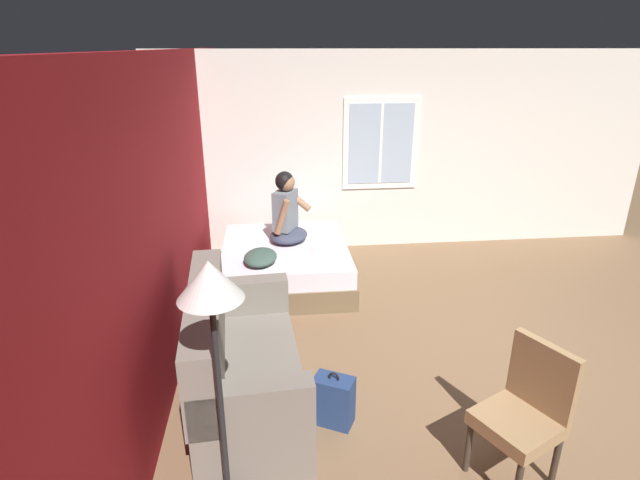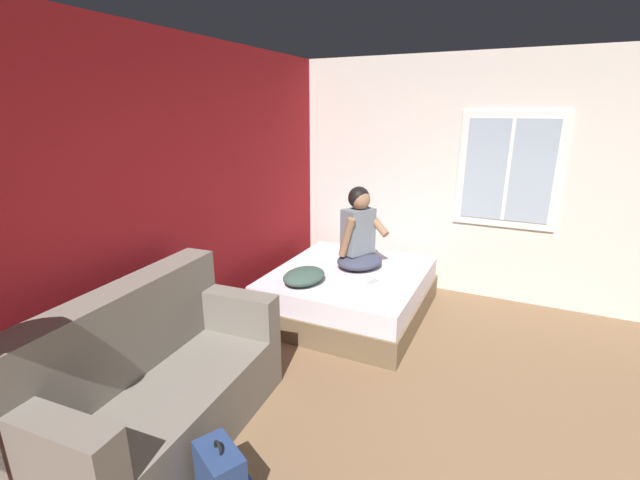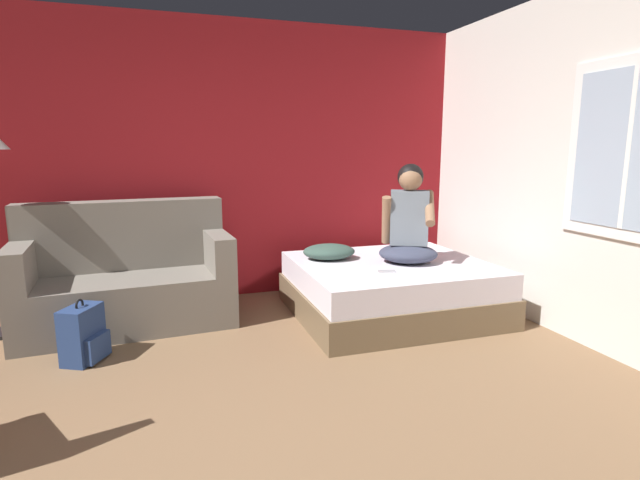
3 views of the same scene
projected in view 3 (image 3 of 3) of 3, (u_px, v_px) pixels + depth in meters
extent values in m
plane|color=brown|center=(185.00, 472.00, 2.33)|extent=(40.00, 40.00, 0.00)
cube|color=maroon|center=(161.00, 163.00, 4.77)|extent=(11.00, 0.16, 2.70)
cube|color=white|center=(631.00, 149.00, 3.34)|extent=(0.02, 1.04, 1.24)
cube|color=#9EB2C6|center=(629.00, 149.00, 3.34)|extent=(0.01, 0.88, 1.08)
cube|color=white|center=(629.00, 149.00, 3.34)|extent=(0.01, 0.04, 1.08)
cube|color=brown|center=(390.00, 299.00, 4.55)|extent=(1.71, 1.54, 0.26)
cube|color=silver|center=(390.00, 274.00, 4.50)|extent=(1.66, 1.49, 0.22)
cube|color=slate|center=(128.00, 301.00, 4.20)|extent=(1.75, 0.92, 0.44)
cube|color=slate|center=(123.00, 235.00, 4.38)|extent=(1.71, 0.36, 0.60)
cube|color=slate|center=(20.00, 265.00, 3.85)|extent=(0.24, 0.81, 0.32)
cube|color=slate|center=(217.00, 250.00, 4.41)|extent=(0.24, 0.81, 0.32)
ellipsoid|color=#383D51|center=(408.00, 254.00, 4.46)|extent=(0.66, 0.63, 0.16)
cube|color=slate|center=(409.00, 218.00, 4.44)|extent=(0.38, 0.33, 0.48)
cylinder|color=#936B4C|center=(386.00, 220.00, 4.42)|extent=(0.17, 0.23, 0.44)
cylinder|color=#936B4C|center=(430.00, 208.00, 4.32)|extent=(0.24, 0.37, 0.29)
sphere|color=#936B4C|center=(410.00, 179.00, 4.36)|extent=(0.21, 0.21, 0.21)
ellipsoid|color=black|center=(410.00, 177.00, 4.37)|extent=(0.30, 0.30, 0.23)
cube|color=navy|center=(82.00, 334.00, 3.52)|extent=(0.30, 0.35, 0.40)
cube|color=navy|center=(98.00, 347.00, 3.51)|extent=(0.15, 0.24, 0.18)
torus|color=black|center=(79.00, 305.00, 3.48)|extent=(0.05, 0.08, 0.09)
ellipsoid|color=#385147|center=(329.00, 252.00, 4.59)|extent=(0.53, 0.44, 0.14)
cube|color=#B7B7BC|center=(387.00, 271.00, 4.13)|extent=(0.16, 0.10, 0.01)
cylinder|color=black|center=(6.00, 332.00, 4.05)|extent=(0.28, 0.28, 0.03)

